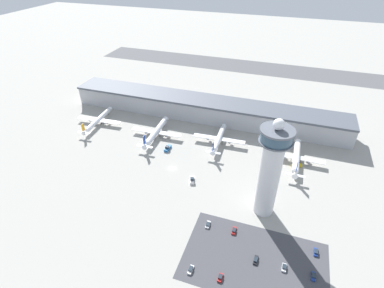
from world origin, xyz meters
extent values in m
plane|color=#9E9B93|center=(0.00, 0.00, 0.00)|extent=(1000.00, 1000.00, 0.00)
cube|color=#B2B2B7|center=(0.00, 70.00, 7.37)|extent=(221.55, 22.00, 14.73)
cube|color=#4C515B|center=(0.00, 70.00, 15.53)|extent=(221.55, 25.00, 1.60)
cube|color=#515154|center=(0.00, 201.98, 0.00)|extent=(332.33, 44.00, 0.01)
cylinder|color=silver|center=(59.64, -17.47, 21.96)|extent=(10.32, 10.32, 43.92)
cylinder|color=#565B66|center=(59.64, -17.47, 44.32)|extent=(15.91, 15.91, 0.80)
cylinder|color=#334C60|center=(59.64, -17.47, 47.23)|extent=(14.64, 14.64, 5.02)
cylinder|color=#565B66|center=(59.64, -17.47, 50.24)|extent=(15.91, 15.91, 1.00)
sphere|color=white|center=(59.64, -17.47, 53.37)|extent=(5.25, 5.25, 5.25)
cube|color=#424247|center=(60.41, -49.98, 0.00)|extent=(64.00, 40.00, 0.01)
cylinder|color=white|center=(-75.80, 32.85, 3.92)|extent=(5.69, 33.89, 3.47)
cone|color=white|center=(-77.01, 51.24, 3.92)|extent=(3.67, 3.34, 3.47)
cone|color=white|center=(-74.55, 13.95, 3.92)|extent=(3.39, 4.36, 3.12)
cube|color=white|center=(-75.84, 33.53, 3.31)|extent=(36.31, 6.77, 0.44)
cylinder|color=#A8A8B2|center=(-83.47, 34.02, 2.26)|extent=(2.15, 3.93, 1.91)
cylinder|color=#A8A8B2|center=(-68.34, 35.02, 2.26)|extent=(2.15, 3.93, 1.91)
cube|color=orange|center=(-74.49, 13.12, 8.42)|extent=(0.48, 2.81, 5.55)
cube|color=white|center=(-74.47, 12.72, 4.26)|extent=(9.82, 2.64, 0.24)
cylinder|color=black|center=(-76.83, 48.48, 1.09)|extent=(0.28, 0.28, 2.18)
cylinder|color=black|center=(-73.37, 32.89, 1.09)|extent=(0.28, 0.28, 2.18)
cylinder|color=black|center=(-78.21, 32.57, 1.09)|extent=(0.28, 0.28, 2.18)
cylinder|color=silver|center=(-25.09, 31.01, 4.21)|extent=(5.37, 33.08, 4.07)
cone|color=silver|center=(-25.81, 49.30, 4.21)|extent=(4.22, 3.82, 4.07)
cone|color=silver|center=(-24.35, 12.11, 4.21)|extent=(3.86, 5.03, 3.67)
cube|color=silver|center=(-25.12, 31.67, 3.50)|extent=(38.10, 5.89, 0.44)
cylinder|color=#A8A8B2|center=(-33.12, 32.35, 2.27)|extent=(2.42, 4.57, 2.24)
cylinder|color=#A8A8B2|center=(-17.19, 32.98, 2.27)|extent=(2.42, 4.57, 2.24)
cube|color=navy|center=(-24.31, 11.13, 9.51)|extent=(0.41, 2.81, 6.52)
cube|color=silver|center=(-24.29, 10.73, 4.62)|extent=(11.48, 2.45, 0.24)
cylinder|color=black|center=(-25.69, 46.27, 1.09)|extent=(0.28, 0.28, 2.17)
cylinder|color=black|center=(-22.24, 30.98, 1.09)|extent=(0.28, 0.28, 2.17)
cylinder|color=black|center=(-27.94, 30.76, 1.09)|extent=(0.28, 0.28, 2.17)
cylinder|color=silver|center=(20.91, 36.55, 4.61)|extent=(4.84, 29.76, 3.64)
cone|color=silver|center=(20.24, 53.00, 4.61)|extent=(3.77, 3.43, 3.64)
cone|color=silver|center=(21.60, 19.56, 4.61)|extent=(3.45, 4.50, 3.28)
cube|color=silver|center=(20.88, 37.14, 3.97)|extent=(37.35, 5.90, 0.44)
cylinder|color=#A8A8B2|center=(13.04, 37.83, 2.87)|extent=(2.17, 4.09, 2.00)
cylinder|color=#A8A8B2|center=(28.65, 38.46, 2.87)|extent=(2.17, 4.09, 2.00)
cube|color=navy|center=(21.63, 18.68, 9.35)|extent=(0.41, 2.81, 5.83)
cube|color=silver|center=(21.65, 18.28, 4.97)|extent=(10.28, 2.41, 0.24)
cylinder|color=black|center=(20.36, 50.16, 1.39)|extent=(0.28, 0.28, 2.79)
cylinder|color=black|center=(23.46, 36.45, 1.39)|extent=(0.28, 0.28, 2.79)
cylinder|color=black|center=(18.37, 36.24, 1.39)|extent=(0.28, 0.28, 2.79)
cylinder|color=white|center=(73.98, 31.86, 4.26)|extent=(4.11, 31.29, 4.11)
cone|color=white|center=(73.98, 49.36, 4.26)|extent=(4.11, 3.70, 4.11)
cone|color=white|center=(73.98, 13.75, 4.26)|extent=(3.70, 4.93, 3.70)
cube|color=white|center=(73.98, 32.49, 3.54)|extent=(35.63, 4.41, 0.44)
cylinder|color=#A8A8B2|center=(66.50, 33.49, 2.30)|extent=(2.26, 4.52, 2.26)
cylinder|color=#A8A8B2|center=(81.46, 33.49, 2.30)|extent=(2.26, 4.52, 2.26)
cube|color=navy|center=(73.98, 12.77, 9.60)|extent=(0.30, 2.80, 6.58)
cube|color=white|center=(73.98, 12.37, 4.67)|extent=(11.51, 2.00, 0.24)
cylinder|color=black|center=(73.98, 46.31, 1.10)|extent=(0.28, 0.28, 2.21)
cylinder|color=black|center=(76.86, 31.69, 1.10)|extent=(0.28, 0.28, 2.21)
cylinder|color=black|center=(71.10, 31.69, 1.10)|extent=(0.28, 0.28, 2.21)
cube|color=black|center=(75.03, 27.19, 0.06)|extent=(5.77, 4.87, 0.12)
cube|color=gold|center=(75.03, 27.19, 0.84)|extent=(6.68, 5.51, 1.67)
cube|color=#232D38|center=(74.49, 26.84, 2.36)|extent=(2.77, 2.82, 1.37)
cube|color=black|center=(16.08, -7.66, 0.06)|extent=(4.01, 5.83, 0.12)
cube|color=silver|center=(16.08, -7.66, 0.85)|extent=(4.43, 6.82, 1.70)
cube|color=#232D38|center=(16.28, -8.26, 2.39)|extent=(2.70, 2.52, 1.39)
cube|color=black|center=(-10.75, 18.43, 0.06)|extent=(2.67, 6.41, 0.12)
cube|color=#195699|center=(-10.75, 18.43, 0.85)|extent=(2.81, 7.63, 1.71)
cube|color=#232D38|center=(-10.78, 17.67, 2.40)|extent=(2.34, 2.33, 1.40)
cube|color=black|center=(47.79, -63.26, 0.06)|extent=(1.88, 3.47, 0.12)
cube|color=red|center=(47.79, -63.26, 0.43)|extent=(1.98, 4.12, 0.86)
cube|color=#232D38|center=(47.80, -63.16, 1.21)|extent=(1.69, 2.29, 0.70)
cube|color=black|center=(60.84, -49.69, 0.06)|extent=(1.83, 4.09, 0.12)
cube|color=black|center=(60.84, -49.69, 0.38)|extent=(1.93, 4.85, 0.75)
cube|color=#232D38|center=(60.84, -49.81, 1.06)|extent=(1.63, 2.69, 0.62)
cube|color=black|center=(73.29, -49.49, 0.06)|extent=(1.91, 3.56, 0.12)
cube|color=silver|center=(73.29, -49.49, 0.40)|extent=(2.01, 4.23, 0.81)
cube|color=#232D38|center=(73.29, -49.39, 1.14)|extent=(1.72, 2.35, 0.66)
cube|color=black|center=(47.97, -36.61, 0.06)|extent=(1.92, 4.00, 0.12)
cube|color=red|center=(47.97, -36.61, 0.42)|extent=(2.02, 4.75, 0.84)
cube|color=#232D38|center=(47.98, -36.73, 1.19)|extent=(1.73, 2.63, 0.69)
cube|color=black|center=(85.59, -49.69, 0.06)|extent=(1.87, 3.77, 0.12)
cube|color=navy|center=(85.59, -49.69, 0.40)|extent=(1.96, 4.48, 0.80)
cube|color=#232D38|center=(85.60, -49.58, 1.13)|extent=(1.68, 2.48, 0.65)
cube|color=black|center=(34.63, -37.12, 0.06)|extent=(1.99, 3.99, 0.12)
cube|color=silver|center=(34.63, -37.12, 0.40)|extent=(2.10, 4.74, 0.79)
cube|color=#232D38|center=(34.64, -37.23, 1.11)|extent=(1.78, 2.63, 0.65)
cube|color=black|center=(34.59, -63.83, 0.06)|extent=(1.79, 3.83, 0.12)
cube|color=silver|center=(34.59, -63.83, 0.41)|extent=(1.88, 4.55, 0.82)
cube|color=#232D38|center=(34.59, -63.72, 1.16)|extent=(1.62, 2.52, 0.67)
cube|color=black|center=(86.59, -36.58, 0.06)|extent=(1.82, 3.82, 0.12)
cube|color=navy|center=(86.59, -36.58, 0.41)|extent=(1.91, 4.55, 0.81)
cube|color=#232D38|center=(86.58, -36.69, 1.15)|extent=(1.65, 2.51, 0.67)
camera|label=1|loc=(60.25, -137.06, 119.72)|focal=28.00mm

